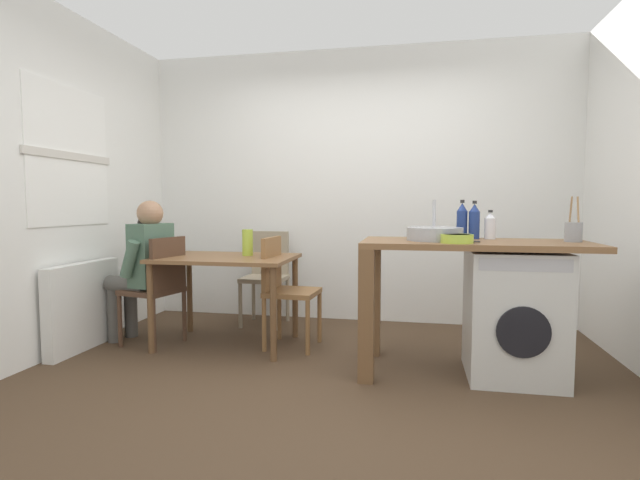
% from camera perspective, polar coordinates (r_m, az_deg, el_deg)
% --- Properties ---
extents(ground_plane, '(5.46, 5.46, 0.00)m').
position_cam_1_polar(ground_plane, '(3.30, 0.24, -16.41)').
color(ground_plane, '#4C3826').
extents(wall_back, '(4.60, 0.10, 2.70)m').
position_cam_1_polar(wall_back, '(4.82, 4.25, 6.43)').
color(wall_back, white).
rests_on(wall_back, ground_plane).
extents(wall_window_side, '(0.12, 3.80, 2.70)m').
position_cam_1_polar(wall_window_side, '(4.09, -30.97, 6.27)').
color(wall_window_side, white).
rests_on(wall_window_side, ground_plane).
extents(radiator, '(0.10, 0.80, 0.70)m').
position_cam_1_polar(radiator, '(4.31, -26.51, -7.10)').
color(radiator, white).
rests_on(radiator, ground_plane).
extents(dining_table, '(1.10, 0.76, 0.74)m').
position_cam_1_polar(dining_table, '(4.00, -11.16, -3.32)').
color(dining_table, brown).
rests_on(dining_table, ground_plane).
extents(chair_person_seat, '(0.48, 0.48, 0.90)m').
position_cam_1_polar(chair_person_seat, '(4.16, -18.77, -5.07)').
color(chair_person_seat, '#4C3323').
rests_on(chair_person_seat, ground_plane).
extents(chair_opposite, '(0.42, 0.42, 0.90)m').
position_cam_1_polar(chair_opposite, '(3.92, -4.35, -5.41)').
color(chair_opposite, olive).
rests_on(chair_opposite, ground_plane).
extents(chair_spare_by_wall, '(0.40, 0.40, 0.90)m').
position_cam_1_polar(chair_spare_by_wall, '(4.71, -6.39, -3.80)').
color(chair_spare_by_wall, gray).
rests_on(chair_spare_by_wall, ground_plane).
extents(seated_person, '(0.54, 0.54, 1.20)m').
position_cam_1_polar(seated_person, '(4.25, -20.41, -2.69)').
color(seated_person, '#595651').
rests_on(seated_person, ground_plane).
extents(kitchen_counter, '(1.50, 0.68, 0.92)m').
position_cam_1_polar(kitchen_counter, '(3.37, 14.41, -2.75)').
color(kitchen_counter, brown).
rests_on(kitchen_counter, ground_plane).
extents(washing_machine, '(0.60, 0.61, 0.86)m').
position_cam_1_polar(washing_machine, '(3.49, 22.18, -8.24)').
color(washing_machine, silver).
rests_on(washing_machine, ground_plane).
extents(sink_basin, '(0.38, 0.38, 0.09)m').
position_cam_1_polar(sink_basin, '(3.35, 13.59, 0.71)').
color(sink_basin, '#9EA0A5').
rests_on(sink_basin, kitchen_counter).
extents(tap, '(0.02, 0.02, 0.28)m').
position_cam_1_polar(tap, '(3.53, 13.50, 2.43)').
color(tap, '#B2B2B7').
rests_on(tap, kitchen_counter).
extents(bottle_tall_green, '(0.08, 0.08, 0.28)m').
position_cam_1_polar(bottle_tall_green, '(3.61, 16.66, 2.20)').
color(bottle_tall_green, navy).
rests_on(bottle_tall_green, kitchen_counter).
extents(bottle_squat_brown, '(0.08, 0.08, 0.27)m').
position_cam_1_polar(bottle_squat_brown, '(3.60, 18.01, 2.11)').
color(bottle_squat_brown, navy).
rests_on(bottle_squat_brown, kitchen_counter).
extents(bottle_clear_small, '(0.08, 0.08, 0.21)m').
position_cam_1_polar(bottle_clear_small, '(3.60, 19.73, 1.59)').
color(bottle_clear_small, silver).
rests_on(bottle_clear_small, kitchen_counter).
extents(mixing_bowl, '(0.21, 0.21, 0.06)m').
position_cam_1_polar(mixing_bowl, '(3.16, 16.10, 0.22)').
color(mixing_bowl, '#A8C63D').
rests_on(mixing_bowl, kitchen_counter).
extents(utensil_crock, '(0.11, 0.11, 0.30)m').
position_cam_1_polar(utensil_crock, '(3.55, 28.11, 0.92)').
color(utensil_crock, gray).
rests_on(utensil_crock, kitchen_counter).
extents(vase, '(0.09, 0.09, 0.22)m').
position_cam_1_polar(vase, '(4.02, -8.68, -0.29)').
color(vase, '#A8C63D').
rests_on(vase, dining_table).
extents(scissors, '(0.15, 0.06, 0.01)m').
position_cam_1_polar(scissors, '(3.27, 17.37, -0.16)').
color(scissors, '#B2B2B7').
rests_on(scissors, kitchen_counter).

